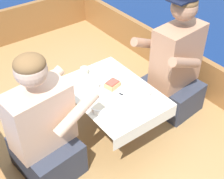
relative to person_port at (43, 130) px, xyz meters
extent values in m
plane|color=navy|center=(0.58, 0.07, -0.64)|extent=(60.00, 60.00, 0.00)
cube|color=#A87F4C|center=(0.58, 0.07, -0.50)|extent=(1.94, 3.64, 0.27)
cube|color=#936033|center=(1.52, 0.07, -0.19)|extent=(0.06, 3.64, 0.35)
cube|color=#936033|center=(0.58, 1.85, -0.17)|extent=(1.82, 0.06, 0.40)
cylinder|color=#B2B2B7|center=(0.58, 0.03, -0.19)|extent=(0.07, 0.07, 0.36)
cube|color=#A87F4C|center=(0.58, 0.03, 0.01)|extent=(0.53, 0.74, 0.02)
cube|color=white|center=(0.58, 0.03, 0.02)|extent=(0.56, 0.77, 0.00)
cube|color=white|center=(0.58, -0.35, -0.03)|extent=(0.56, 0.00, 0.10)
cube|color=white|center=(0.58, 0.42, -0.03)|extent=(0.56, 0.00, 0.10)
cube|color=#333847|center=(-0.01, 0.00, -0.24)|extent=(0.41, 0.48, 0.26)
cube|color=beige|center=(-0.01, 0.00, 0.11)|extent=(0.42, 0.26, 0.43)
sphere|color=beige|center=(-0.01, 0.00, 0.47)|extent=(0.19, 0.19, 0.19)
ellipsoid|color=brown|center=(-0.01, 0.00, 0.51)|extent=(0.18, 0.18, 0.11)
cylinder|color=beige|center=(0.13, 0.20, 0.17)|extent=(0.34, 0.11, 0.21)
cylinder|color=beige|center=(0.17, -0.16, 0.17)|extent=(0.34, 0.11, 0.21)
cube|color=#333847|center=(1.16, -0.04, -0.24)|extent=(0.40, 0.47, 0.26)
cube|color=tan|center=(1.16, -0.04, 0.14)|extent=(0.42, 0.26, 0.50)
sphere|color=tan|center=(1.16, -0.04, 0.54)|extent=(0.19, 0.19, 0.19)
ellipsoid|color=brown|center=(1.16, -0.04, 0.59)|extent=(0.18, 0.18, 0.11)
cylinder|color=tan|center=(1.03, -0.23, 0.24)|extent=(0.34, 0.10, 0.21)
cylinder|color=tan|center=(0.99, 0.13, 0.24)|extent=(0.34, 0.10, 0.21)
cube|color=black|center=(1.08, -0.05, 0.62)|extent=(0.11, 0.14, 0.01)
cylinder|color=white|center=(0.61, 0.07, 0.02)|extent=(0.17, 0.17, 0.01)
cylinder|color=white|center=(0.68, 0.26, 0.02)|extent=(0.22, 0.22, 0.01)
cube|color=tan|center=(0.61, 0.07, 0.05)|extent=(0.12, 0.10, 0.04)
cube|color=#B74C3D|center=(0.61, 0.07, 0.07)|extent=(0.10, 0.08, 0.01)
cylinder|color=white|center=(0.39, -0.07, 0.04)|extent=(0.12, 0.12, 0.04)
cylinder|color=beige|center=(0.39, -0.07, 0.05)|extent=(0.10, 0.10, 0.02)
cylinder|color=white|center=(0.49, 0.17, 0.04)|extent=(0.13, 0.13, 0.04)
cylinder|color=beige|center=(0.49, 0.17, 0.05)|extent=(0.10, 0.10, 0.02)
cylinder|color=white|center=(0.74, -0.17, 0.05)|extent=(0.06, 0.06, 0.06)
torus|color=white|center=(0.78, -0.17, 0.05)|extent=(0.04, 0.01, 0.04)
cylinder|color=#3D2314|center=(0.74, -0.17, 0.06)|extent=(0.05, 0.05, 0.01)
cylinder|color=white|center=(0.55, -0.21, 0.05)|extent=(0.08, 0.08, 0.05)
torus|color=white|center=(0.60, -0.21, 0.05)|extent=(0.04, 0.01, 0.04)
cylinder|color=#3D2314|center=(0.55, -0.21, 0.06)|extent=(0.06, 0.06, 0.01)
cylinder|color=silver|center=(0.54, 0.34, 0.05)|extent=(0.06, 0.06, 0.05)
cylinder|color=beige|center=(0.54, 0.34, 0.05)|extent=(0.07, 0.07, 0.03)
cube|color=silver|center=(0.76, 0.10, 0.02)|extent=(0.06, 0.17, 0.00)
cube|color=silver|center=(0.72, -0.04, 0.02)|extent=(0.06, 0.17, 0.00)
cube|color=silver|center=(0.63, -0.10, 0.02)|extent=(0.06, 0.17, 0.00)
cube|color=silver|center=(0.61, -0.04, 0.02)|extent=(0.03, 0.04, 0.00)
cube|color=silver|center=(0.51, -0.07, 0.02)|extent=(0.15, 0.10, 0.00)
ellipsoid|color=silver|center=(0.57, -0.04, 0.02)|extent=(0.04, 0.02, 0.01)
camera|label=1|loc=(-0.49, -1.40, 1.45)|focal=50.00mm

